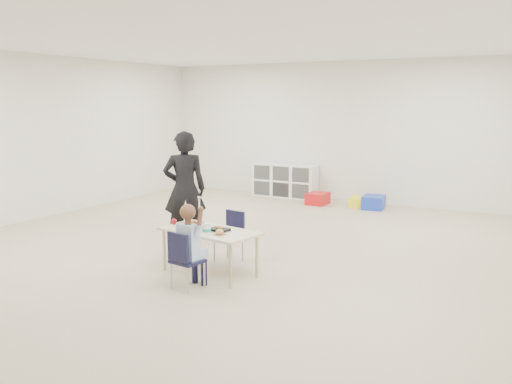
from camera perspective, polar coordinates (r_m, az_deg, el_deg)
The scene contains 16 objects.
room at distance 7.07m, azimuth -3.30°, elevation 4.60°, with size 9.00×9.02×2.80m.
table at distance 6.38m, azimuth -4.91°, elevation -6.28°, with size 1.24×0.76×0.53m.
chair_near at distance 5.91m, azimuth -7.23°, elevation -7.10°, with size 0.31×0.29×0.64m, color black, non-canonical shape.
chair_far at distance 6.83m, azimuth -2.92°, elevation -4.77°, with size 0.31×0.29×0.64m, color black, non-canonical shape.
child at distance 5.86m, azimuth -7.26°, elevation -5.38°, with size 0.43×0.43×1.01m, color #A9BCE5, non-canonical shape.
lunch_tray_near at distance 6.26m, azimuth -3.90°, elevation -3.96°, with size 0.22×0.16×0.03m, color black.
lunch_tray_far at distance 6.58m, azimuth -6.71°, elevation -3.34°, with size 0.22×0.16×0.03m, color black.
milk_carton at distance 6.19m, azimuth -5.22°, elevation -3.80°, with size 0.07×0.07×0.10m, color white.
bread_roll at distance 6.06m, azimuth -3.85°, elevation -4.21°, with size 0.09×0.09×0.07m, color tan.
apple_near at distance 6.43m, azimuth -5.71°, elevation -3.43°, with size 0.07×0.07×0.07m, color maroon.
apple_far at distance 6.64m, azimuth -8.63°, elevation -3.08°, with size 0.07×0.07×0.07m, color maroon.
cubby_shelf at distance 11.50m, azimuth 3.05°, elevation 1.21°, with size 1.40×0.40×0.70m, color white.
adult at distance 7.56m, azimuth -7.53°, elevation 0.31°, with size 0.59×0.38×1.61m, color black.
bin_red at distance 10.75m, azimuth 6.51°, elevation -0.69°, with size 0.36×0.47×0.23m, color red.
bin_yellow at distance 10.56m, azimuth 10.81°, elevation -1.05°, with size 0.32×0.41×0.20m, color yellow.
bin_blue at distance 10.48m, azimuth 12.28°, elevation -1.07°, with size 0.39×0.50×0.24m, color #1937BB.
Camera 1 is at (3.76, -5.96, 2.00)m, focal length 38.00 mm.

